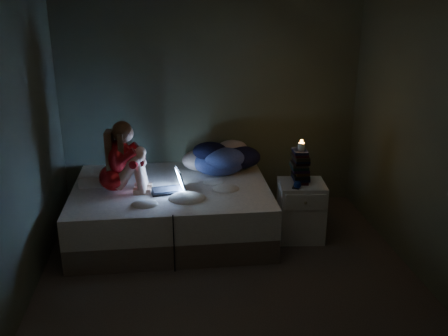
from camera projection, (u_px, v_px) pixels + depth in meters
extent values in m
cube|color=#382F2C|center=(231.00, 285.00, 4.61)|extent=(3.60, 3.80, 0.02)
cube|color=#43483B|center=(211.00, 104.00, 5.96)|extent=(3.60, 0.02, 2.60)
cube|color=#43483B|center=(282.00, 271.00, 2.38)|extent=(3.60, 0.02, 2.60)
cube|color=#43483B|center=(10.00, 160.00, 3.98)|extent=(0.02, 3.80, 2.60)
cube|color=#43483B|center=(434.00, 145.00, 4.36)|extent=(0.02, 3.80, 2.60)
cube|color=white|center=(99.00, 178.00, 5.43)|extent=(0.40, 0.28, 0.12)
cube|color=silver|center=(301.00, 211.00, 5.39)|extent=(0.52, 0.48, 0.65)
cylinder|color=beige|center=(301.00, 147.00, 5.17)|extent=(0.07, 0.07, 0.08)
cube|color=black|center=(298.00, 187.00, 5.17)|extent=(0.11, 0.15, 0.01)
sphere|color=#07194E|center=(299.00, 185.00, 5.12)|extent=(0.08, 0.08, 0.08)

